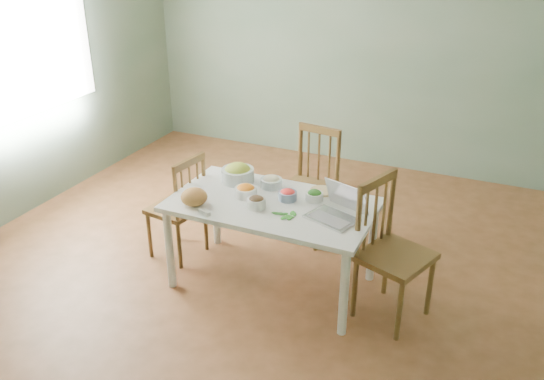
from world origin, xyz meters
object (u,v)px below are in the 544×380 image
at_px(chair_right, 396,254).
at_px(bowl_squash, 238,173).
at_px(laptop, 333,205).
at_px(chair_left, 176,206).
at_px(chair_far, 308,186).
at_px(dining_table, 272,244).
at_px(bread_boule, 194,197).

height_order(chair_right, bowl_squash, chair_right).
bearing_deg(laptop, chair_left, -166.22).
height_order(chair_right, laptop, chair_right).
bearing_deg(laptop, chair_right, 25.19).
relative_size(chair_far, chair_right, 0.96).
xyz_separation_m(dining_table, bowl_squash, (-0.39, 0.22, 0.42)).
distance_m(chair_left, laptop, 1.41).
relative_size(dining_table, bowl_squash, 5.83).
xyz_separation_m(chair_right, bowl_squash, (-1.31, 0.24, 0.26)).
height_order(dining_table, laptop, laptop).
bearing_deg(chair_far, laptop, -51.86).
relative_size(chair_left, laptop, 2.65).
distance_m(chair_far, chair_right, 1.23).
distance_m(chair_left, bread_boule, 0.60).
distance_m(bread_boule, bowl_squash, 0.49).
height_order(chair_far, chair_left, chair_far).
bearing_deg(dining_table, laptop, -7.79).
distance_m(chair_left, chair_right, 1.81).
distance_m(bowl_squash, laptop, 0.91).
bearing_deg(chair_left, chair_far, 137.21).
bearing_deg(chair_right, chair_left, 107.21).
height_order(dining_table, bread_boule, bread_boule).
relative_size(bread_boule, laptop, 0.57).
height_order(chair_far, bowl_squash, chair_far).
xyz_separation_m(chair_right, bread_boule, (-1.41, -0.24, 0.25)).
relative_size(dining_table, chair_right, 1.46).
height_order(chair_left, bowl_squash, chair_left).
bearing_deg(bowl_squash, bread_boule, -101.90).
xyz_separation_m(dining_table, bread_boule, (-0.49, -0.26, 0.41)).
bearing_deg(chair_left, dining_table, 93.49).
distance_m(dining_table, chair_right, 0.94).
relative_size(bowl_squash, laptop, 0.75).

